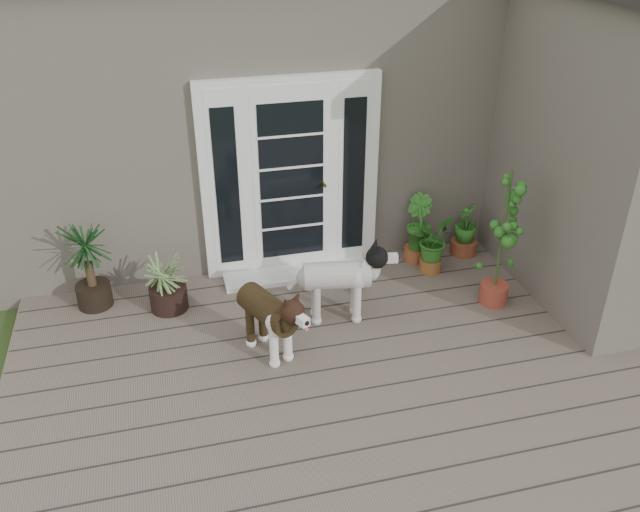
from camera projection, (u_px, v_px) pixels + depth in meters
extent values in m
cube|color=#6B5B4C|center=(370.00, 393.00, 5.71)|extent=(6.20, 4.60, 0.12)
cube|color=#665E54|center=(272.00, 91.00, 8.56)|extent=(7.40, 4.00, 3.10)
cube|color=#665E54|center=(620.00, 156.00, 6.53)|extent=(1.60, 2.40, 3.10)
cube|color=white|center=(291.00, 178.00, 6.97)|extent=(1.90, 0.14, 2.15)
cube|color=white|center=(297.00, 273.00, 7.31)|extent=(1.60, 0.40, 0.05)
imported|color=#214C15|center=(432.00, 249.00, 7.26)|extent=(0.62, 0.62, 0.56)
imported|color=#25621C|center=(417.00, 237.00, 7.49)|extent=(0.43, 0.43, 0.57)
imported|color=#194C15|center=(465.00, 235.00, 7.64)|extent=(0.41, 0.41, 0.48)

